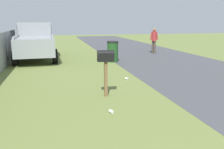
% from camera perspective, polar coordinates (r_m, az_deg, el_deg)
% --- Properties ---
extents(mailbox, '(0.23, 0.49, 1.35)m').
position_cam_1_polar(mailbox, '(6.77, -1.52, 3.54)').
color(mailbox, brown).
rests_on(mailbox, ground).
extents(pickup_truck, '(5.49, 2.38, 2.09)m').
position_cam_1_polar(pickup_truck, '(14.62, -17.84, 7.91)').
color(pickup_truck, '#93999E').
rests_on(pickup_truck, ground).
extents(trash_bin, '(0.61, 0.61, 1.12)m').
position_cam_1_polar(trash_bin, '(12.91, 0.18, 5.54)').
color(trash_bin, '#1E4C1E').
rests_on(trash_bin, ground).
extents(pedestrian, '(0.38, 0.45, 1.72)m').
position_cam_1_polar(pedestrian, '(16.57, 10.02, 8.42)').
color(pedestrian, '#4C4238').
rests_on(pedestrian, ground).
extents(litter_cup_midfield_a, '(0.13, 0.12, 0.08)m').
position_cam_1_polar(litter_cup_midfield_a, '(8.99, 3.53, -0.97)').
color(litter_cup_midfield_a, white).
rests_on(litter_cup_midfield_a, ground).
extents(litter_cup_near_hydrant, '(0.12, 0.11, 0.08)m').
position_cam_1_polar(litter_cup_near_hydrant, '(5.76, -0.19, -8.81)').
color(litter_cup_near_hydrant, white).
rests_on(litter_cup_near_hydrant, ground).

